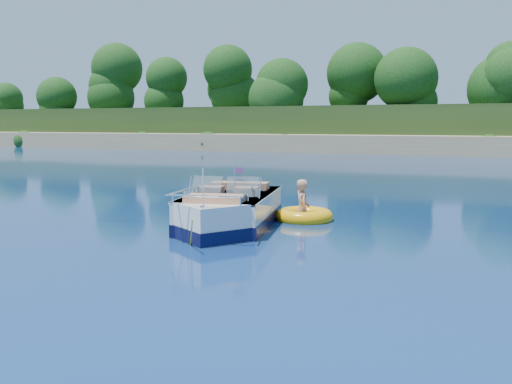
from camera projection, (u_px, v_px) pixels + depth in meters
ground at (339, 248)px, 11.46m from camera, size 160.00×160.00×0.00m
shoreline at (475, 135)px, 69.55m from camera, size 170.00×59.00×6.00m
treeline at (466, 87)px, 48.21m from camera, size 150.00×7.12×8.19m
motorboat at (228, 213)px, 13.62m from camera, size 2.66×5.37×1.81m
tow_tube at (304, 216)px, 14.75m from camera, size 1.89×1.89×0.40m
boy at (302, 220)px, 14.78m from camera, size 0.79×0.94×1.70m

